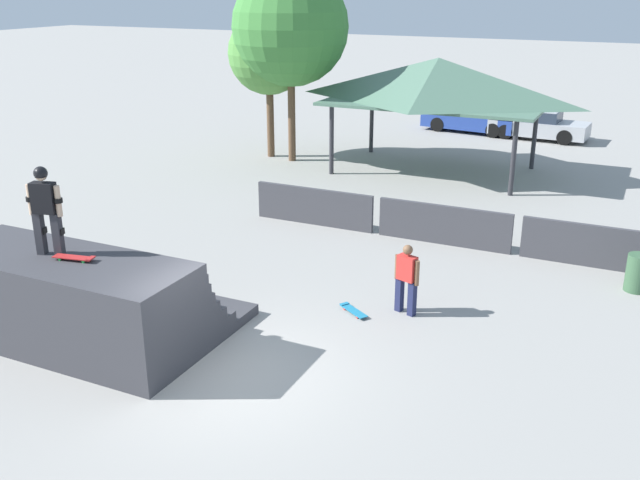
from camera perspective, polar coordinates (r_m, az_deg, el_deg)
ground_plane at (r=12.87m, az=-7.26°, el=-10.62°), size 160.00×160.00×0.00m
quarter_pipe_ramp at (r=14.39m, az=-18.65°, el=-4.64°), size 5.08×3.60×1.77m
skater_on_deck at (r=13.78m, az=-21.15°, el=2.65°), size 0.72×0.34×1.67m
skateboard_on_deck at (r=13.59m, az=-19.01°, el=-1.34°), size 0.81×0.35×0.09m
bystander_walking at (r=14.72m, az=6.95°, el=-2.86°), size 0.60×0.32×1.51m
skateboard_on_ground at (r=14.95m, az=2.64°, el=-5.63°), size 0.76×0.59×0.09m
barrier_fence at (r=18.90m, az=9.88°, el=1.20°), size 11.09×0.12×1.05m
pavilion_shelter at (r=25.82m, az=9.39°, el=12.43°), size 7.49×4.54×4.04m
tree_beside_pavilion at (r=27.84m, az=-4.12°, el=14.63°), size 3.09×3.09×5.51m
tree_far_back at (r=27.02m, az=-2.38°, el=16.64°), size 4.28×4.28×7.10m
trash_bin at (r=17.33m, az=24.09°, el=-2.42°), size 0.52×0.52×0.85m
parked_car_blue at (r=33.80m, az=11.96°, el=9.48°), size 4.50×2.15×1.27m
parked_car_silver at (r=32.96m, az=17.08°, el=8.78°), size 4.22×1.92×1.27m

